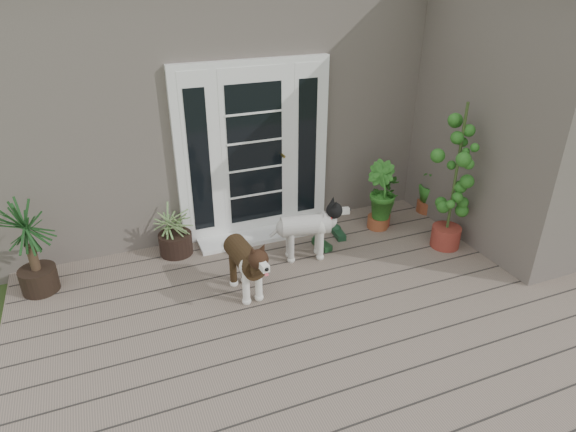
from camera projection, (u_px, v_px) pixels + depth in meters
name	position (u px, v px, depth m)	size (l,w,h in m)	color
deck	(350.00, 333.00, 4.71)	(6.20, 4.60, 0.12)	#6B5B4C
house_main	(223.00, 86.00, 7.55)	(7.40, 4.00, 3.10)	#665E54
house_wing	(528.00, 119.00, 5.91)	(1.60, 2.40, 3.10)	#665E54
door_unit	(254.00, 151.00, 5.95)	(1.90, 0.14, 2.15)	white
door_step	(262.00, 235.00, 6.26)	(1.60, 0.40, 0.05)	white
brindle_dog	(245.00, 266.00, 5.05)	(0.33, 0.78, 0.65)	#3D2A16
white_dog	(305.00, 234.00, 5.68)	(0.32, 0.76, 0.63)	white
spider_plant	(174.00, 227.00, 5.76)	(0.65, 0.65, 0.69)	#79995E
yucca	(31.00, 248.00, 5.01)	(0.72, 0.72, 1.03)	#143411
herb_a	(382.00, 206.00, 6.42)	(0.44, 0.44, 0.55)	#215016
herb_b	(379.00, 204.00, 6.34)	(0.45, 0.45, 0.67)	#1B601F
herb_c	(430.00, 192.00, 6.78)	(0.37, 0.37, 0.58)	#1A5618
sapling	(456.00, 176.00, 5.64)	(0.54, 0.54, 1.84)	#18571C
clog_left	(322.00, 244.00, 6.01)	(0.15, 0.33, 0.10)	#16391C
clog_right	(339.00, 233.00, 6.25)	(0.15, 0.32, 0.10)	#163720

